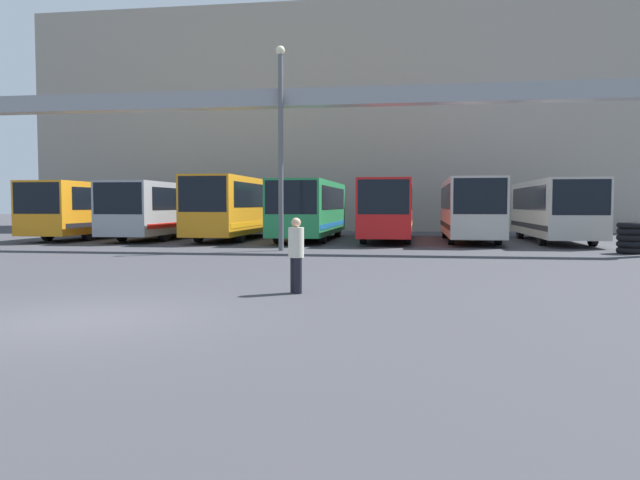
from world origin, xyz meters
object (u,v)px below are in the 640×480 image
bus_slot_0 (100,207)px  lamp_post (281,140)px  bus_slot_1 (169,207)px  bus_slot_2 (237,204)px  bus_slot_5 (469,206)px  pedestrian_far_center (296,253)px  bus_slot_3 (310,207)px  tire_stack (631,238)px  bus_slot_4 (388,207)px  bus_slot_6 (554,207)px

bus_slot_0 → lamp_post: size_ratio=1.49×
bus_slot_1 → bus_slot_2: bearing=-7.4°
bus_slot_2 → bus_slot_5: size_ratio=1.07×
bus_slot_2 → pedestrian_far_center: bus_slot_2 is taller
bus_slot_1 → bus_slot_3: (8.12, -0.95, 0.02)m
bus_slot_0 → tire_stack: size_ratio=10.06×
bus_slot_5 → bus_slot_4: bearing=179.9°
bus_slot_1 → bus_slot_6: size_ratio=1.17×
lamp_post → bus_slot_5: bearing=43.5°
bus_slot_0 → bus_slot_6: size_ratio=1.16×
bus_slot_4 → bus_slot_6: (8.12, 0.01, -0.02)m
bus_slot_2 → bus_slot_6: bus_slot_2 is taller
lamp_post → pedestrian_far_center: bearing=-76.3°
bus_slot_1 → tire_stack: 23.10m
bus_slot_0 → bus_slot_2: size_ratio=1.09×
bus_slot_0 → bus_slot_5: bus_slot_5 is taller
bus_slot_5 → bus_slot_6: bearing=0.3°
bus_slot_2 → bus_slot_4: size_ratio=1.07×
bus_slot_0 → bus_slot_2: bus_slot_2 is taller
bus_slot_1 → bus_slot_6: 20.32m
bus_slot_1 → bus_slot_2: size_ratio=1.09×
bus_slot_1 → lamp_post: 12.15m
bus_slot_3 → lamp_post: (0.09, -7.58, 2.68)m
bus_slot_2 → bus_slot_0: bearing=176.6°
bus_slot_4 → lamp_post: size_ratio=1.28×
bus_slot_6 → pedestrian_far_center: bus_slot_6 is taller
bus_slot_0 → lamp_post: 15.16m
bus_slot_6 → pedestrian_far_center: 21.51m
bus_slot_4 → pedestrian_far_center: bus_slot_4 is taller
tire_stack → lamp_post: bearing=-178.1°
lamp_post → bus_slot_6: bearing=32.3°
bus_slot_0 → bus_slot_5: 20.32m
bus_slot_5 → bus_slot_3: bearing=-179.7°
bus_slot_0 → tire_stack: (25.67, -8.04, -1.14)m
bus_slot_0 → bus_slot_3: bearing=-4.3°
bus_slot_6 → tire_stack: size_ratio=8.66×
bus_slot_6 → bus_slot_4: bearing=-179.9°
tire_stack → bus_slot_5: bearing=126.8°
bus_slot_1 → tire_stack: size_ratio=10.14×
bus_slot_6 → pedestrian_far_center: bearing=-115.5°
bus_slot_2 → bus_slot_5: 12.19m
bus_slot_1 → bus_slot_0: bearing=-179.3°
bus_slot_3 → tire_stack: 15.30m
bus_slot_5 → bus_slot_6: bus_slot_5 is taller
tire_stack → bus_slot_6: bearing=100.3°
bus_slot_4 → pedestrian_far_center: (-1.12, -19.39, -0.91)m
lamp_post → tire_stack: bearing=1.9°
bus_slot_4 → bus_slot_5: size_ratio=1.00×
bus_slot_0 → lamp_post: (12.27, -8.49, 2.69)m
bus_slot_0 → bus_slot_1: 4.06m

